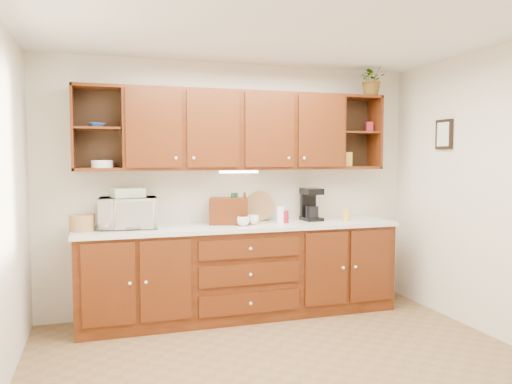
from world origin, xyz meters
TOP-DOWN VIEW (x-y plane):
  - floor at (0.00, 0.00)m, footprint 4.00×4.00m
  - ceiling at (0.00, 0.00)m, footprint 4.00×4.00m
  - back_wall at (0.00, 1.75)m, footprint 4.00×0.00m
  - base_cabinets at (0.00, 1.45)m, footprint 3.20×0.60m
  - countertop at (0.00, 1.44)m, footprint 3.24×0.64m
  - upper_cabinets at (0.01, 1.59)m, footprint 3.20×0.33m
  - undercabinet_light at (0.00, 1.53)m, footprint 0.40×0.05m
  - framed_picture at (1.98, 0.90)m, footprint 0.03×0.24m
  - wicker_basket at (-1.52, 1.46)m, footprint 0.27×0.27m
  - microwave at (-1.10, 1.52)m, footprint 0.56×0.40m
  - towel_stack at (-1.10, 1.52)m, footprint 0.33×0.27m
  - wine_bottle at (-0.06, 1.51)m, footprint 0.09×0.09m
  - woven_tray at (0.27, 1.69)m, footprint 0.33×0.19m
  - bread_box at (-0.11, 1.53)m, footprint 0.43×0.34m
  - mug_tree at (0.03, 1.42)m, footprint 0.26×0.28m
  - canister_red at (0.45, 1.44)m, footprint 0.12×0.12m
  - canister_white at (0.42, 1.43)m, footprint 0.11×0.11m
  - canister_yellow at (1.15, 1.39)m, footprint 0.10×0.10m
  - coffee_maker at (0.81, 1.56)m, footprint 0.19×0.25m
  - bowl_stack at (-1.37, 1.55)m, footprint 0.19×0.19m
  - plate_stack at (-1.33, 1.57)m, footprint 0.21×0.21m
  - pantry_box_yellow at (1.25, 1.57)m, footprint 0.11×0.10m
  - pantry_box_red at (1.52, 1.58)m, footprint 0.09×0.08m
  - potted_plant at (1.51, 1.52)m, footprint 0.36×0.33m

SIDE VIEW (x-z plane):
  - floor at x=0.00m, z-range 0.00..0.00m
  - base_cabinets at x=0.00m, z-range 0.00..0.90m
  - countertop at x=0.00m, z-range 0.90..0.94m
  - woven_tray at x=0.27m, z-range 0.79..1.11m
  - mug_tree at x=0.03m, z-range 0.83..1.15m
  - canister_yellow at x=1.15m, z-range 0.94..1.06m
  - canister_red at x=0.45m, z-range 0.94..1.07m
  - wicker_basket at x=-1.52m, z-range 0.94..1.09m
  - canister_white at x=0.42m, z-range 0.94..1.11m
  - bread_box at x=-0.11m, z-range 0.94..1.21m
  - microwave at x=-1.10m, z-range 0.94..1.24m
  - wine_bottle at x=-0.06m, z-range 0.94..1.26m
  - coffee_maker at x=0.81m, z-range 0.93..1.28m
  - towel_stack at x=-1.10m, z-range 1.24..1.32m
  - back_wall at x=0.00m, z-range -0.70..3.30m
  - undercabinet_light at x=0.00m, z-range 1.46..1.48m
  - plate_stack at x=-1.33m, z-range 1.52..1.59m
  - pantry_box_yellow at x=1.25m, z-range 1.52..1.67m
  - framed_picture at x=1.98m, z-range 1.70..2.00m
  - upper_cabinets at x=0.01m, z-range 1.49..2.29m
  - bowl_stack at x=-1.37m, z-range 1.90..1.94m
  - pantry_box_red at x=1.52m, z-range 1.90..2.01m
  - potted_plant at x=1.51m, z-range 2.29..2.64m
  - ceiling at x=0.00m, z-range 2.60..2.60m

